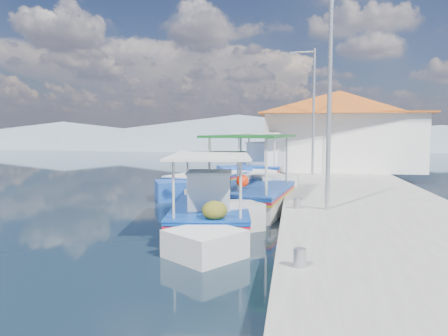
# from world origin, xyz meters

# --- Properties ---
(ground) EXTENTS (160.00, 160.00, 0.00)m
(ground) POSITION_xyz_m (0.00, 0.00, 0.00)
(ground) COLOR black
(ground) RESTS_ON ground
(quay) EXTENTS (5.00, 44.00, 0.50)m
(quay) POSITION_xyz_m (5.90, 6.00, 0.25)
(quay) COLOR #A29E98
(quay) RESTS_ON ground
(bollards) EXTENTS (0.20, 17.20, 0.30)m
(bollards) POSITION_xyz_m (3.80, 5.25, 0.65)
(bollards) COLOR #A5A8AD
(bollards) RESTS_ON quay
(main_caique) EXTENTS (2.62, 6.71, 2.24)m
(main_caique) POSITION_xyz_m (1.54, 1.28, 0.43)
(main_caique) COLOR silver
(main_caique) RESTS_ON ground
(caique_green_canopy) EXTENTS (2.93, 7.32, 2.77)m
(caique_green_canopy) POSITION_xyz_m (2.33, 4.15, 0.41)
(caique_green_canopy) COLOR silver
(caique_green_canopy) RESTS_ON ground
(caique_blue_hull) EXTENTS (3.49, 6.33, 1.20)m
(caique_blue_hull) POSITION_xyz_m (-0.02, 8.11, 0.32)
(caique_blue_hull) COLOR #1C48A8
(caique_blue_hull) RESTS_ON ground
(caique_far) EXTENTS (2.56, 8.06, 2.82)m
(caique_far) POSITION_xyz_m (1.88, 13.57, 0.52)
(caique_far) COLOR silver
(caique_far) RESTS_ON ground
(harbor_building) EXTENTS (10.49, 10.49, 4.40)m
(harbor_building) POSITION_xyz_m (6.20, 15.00, 2.78)
(harbor_building) COLOR white
(harbor_building) RESTS_ON quay
(lamp_post_near) EXTENTS (1.21, 0.14, 6.00)m
(lamp_post_near) POSITION_xyz_m (4.51, 2.00, 3.85)
(lamp_post_near) COLOR #A5A8AD
(lamp_post_near) RESTS_ON quay
(lamp_post_far) EXTENTS (1.21, 0.14, 6.00)m
(lamp_post_far) POSITION_xyz_m (4.51, 11.00, 3.85)
(lamp_post_far) COLOR #A5A8AD
(lamp_post_far) RESTS_ON quay
(mountain_ridge) EXTENTS (171.40, 96.00, 5.50)m
(mountain_ridge) POSITION_xyz_m (6.54, 56.00, 2.04)
(mountain_ridge) COLOR gray
(mountain_ridge) RESTS_ON ground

